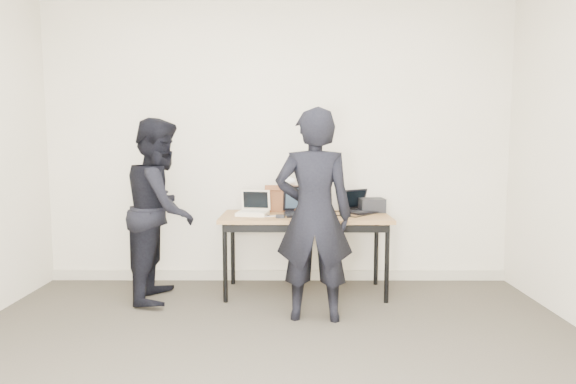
{
  "coord_description": "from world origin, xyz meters",
  "views": [
    {
      "loc": [
        0.11,
        -2.44,
        1.38
      ],
      "look_at": [
        0.1,
        1.6,
        0.95
      ],
      "focal_mm": 30.0,
      "sensor_mm": 36.0,
      "label": 1
    }
  ],
  "objects_px": {
    "equipment_box": "(372,205)",
    "person_observer": "(161,209)",
    "laptop_center": "(302,208)",
    "laptop_right": "(359,207)",
    "desk": "(305,222)",
    "leather_satchel": "(285,198)",
    "person_typist": "(314,215)",
    "laptop_beige": "(253,210)"
  },
  "relations": [
    {
      "from": "laptop_beige",
      "to": "laptop_center",
      "type": "relative_size",
      "value": 0.84
    },
    {
      "from": "desk",
      "to": "laptop_right",
      "type": "xyz_separation_m",
      "value": [
        0.51,
        0.17,
        0.11
      ]
    },
    {
      "from": "leather_satchel",
      "to": "desk",
      "type": "bearing_deg",
      "value": -42.77
    },
    {
      "from": "equipment_box",
      "to": "leather_satchel",
      "type": "bearing_deg",
      "value": 177.48
    },
    {
      "from": "laptop_right",
      "to": "person_observer",
      "type": "xyz_separation_m",
      "value": [
        -1.77,
        -0.29,
        0.02
      ]
    },
    {
      "from": "laptop_center",
      "to": "leather_satchel",
      "type": "height_order",
      "value": "leather_satchel"
    },
    {
      "from": "laptop_right",
      "to": "laptop_center",
      "type": "bearing_deg",
      "value": 162.36
    },
    {
      "from": "leather_satchel",
      "to": "person_observer",
      "type": "relative_size",
      "value": 0.24
    },
    {
      "from": "laptop_beige",
      "to": "laptop_right",
      "type": "relative_size",
      "value": 0.79
    },
    {
      "from": "desk",
      "to": "person_observer",
      "type": "xyz_separation_m",
      "value": [
        -1.26,
        -0.12,
        0.13
      ]
    },
    {
      "from": "leather_satchel",
      "to": "person_observer",
      "type": "height_order",
      "value": "person_observer"
    },
    {
      "from": "laptop_right",
      "to": "leather_satchel",
      "type": "distance_m",
      "value": 0.7
    },
    {
      "from": "equipment_box",
      "to": "person_typist",
      "type": "xyz_separation_m",
      "value": [
        -0.59,
        -0.82,
        0.03
      ]
    },
    {
      "from": "laptop_right",
      "to": "equipment_box",
      "type": "height_order",
      "value": "laptop_right"
    },
    {
      "from": "laptop_center",
      "to": "leather_satchel",
      "type": "xyz_separation_m",
      "value": [
        -0.15,
        0.2,
        0.07
      ]
    },
    {
      "from": "laptop_center",
      "to": "laptop_right",
      "type": "relative_size",
      "value": 0.93
    },
    {
      "from": "person_observer",
      "to": "laptop_right",
      "type": "bearing_deg",
      "value": -83.67
    },
    {
      "from": "laptop_right",
      "to": "person_observer",
      "type": "height_order",
      "value": "person_observer"
    },
    {
      "from": "leather_satchel",
      "to": "person_observer",
      "type": "bearing_deg",
      "value": -153.44
    },
    {
      "from": "laptop_right",
      "to": "leather_satchel",
      "type": "xyz_separation_m",
      "value": [
        -0.69,
        0.05,
        0.08
      ]
    },
    {
      "from": "desk",
      "to": "leather_satchel",
      "type": "distance_m",
      "value": 0.35
    },
    {
      "from": "laptop_right",
      "to": "desk",
      "type": "bearing_deg",
      "value": 165.7
    },
    {
      "from": "laptop_beige",
      "to": "leather_satchel",
      "type": "relative_size",
      "value": 0.8
    },
    {
      "from": "laptop_center",
      "to": "person_observer",
      "type": "bearing_deg",
      "value": 179.16
    },
    {
      "from": "leather_satchel",
      "to": "person_typist",
      "type": "distance_m",
      "value": 0.89
    },
    {
      "from": "laptop_beige",
      "to": "equipment_box",
      "type": "height_order",
      "value": "laptop_beige"
    },
    {
      "from": "laptop_beige",
      "to": "equipment_box",
      "type": "distance_m",
      "value": 1.11
    },
    {
      "from": "desk",
      "to": "laptop_right",
      "type": "relative_size",
      "value": 3.88
    },
    {
      "from": "person_typist",
      "to": "person_observer",
      "type": "distance_m",
      "value": 1.4
    },
    {
      "from": "equipment_box",
      "to": "laptop_right",
      "type": "bearing_deg",
      "value": -171.11
    },
    {
      "from": "laptop_beige",
      "to": "desk",
      "type": "bearing_deg",
      "value": 6.74
    },
    {
      "from": "laptop_beige",
      "to": "person_typist",
      "type": "xyz_separation_m",
      "value": [
        0.51,
        -0.65,
        0.05
      ]
    },
    {
      "from": "laptop_right",
      "to": "equipment_box",
      "type": "xyz_separation_m",
      "value": [
        0.12,
        0.02,
        0.02
      ]
    },
    {
      "from": "desk",
      "to": "equipment_box",
      "type": "distance_m",
      "value": 0.67
    },
    {
      "from": "laptop_right",
      "to": "person_typist",
      "type": "height_order",
      "value": "person_typist"
    },
    {
      "from": "leather_satchel",
      "to": "person_observer",
      "type": "xyz_separation_m",
      "value": [
        -1.08,
        -0.35,
        -0.06
      ]
    },
    {
      "from": "desk",
      "to": "laptop_beige",
      "type": "distance_m",
      "value": 0.48
    },
    {
      "from": "desk",
      "to": "laptop_right",
      "type": "distance_m",
      "value": 0.55
    },
    {
      "from": "desk",
      "to": "leather_satchel",
      "type": "relative_size",
      "value": 3.93
    },
    {
      "from": "equipment_box",
      "to": "person_typist",
      "type": "height_order",
      "value": "person_typist"
    },
    {
      "from": "laptop_center",
      "to": "equipment_box",
      "type": "bearing_deg",
      "value": 6.77
    },
    {
      "from": "equipment_box",
      "to": "person_observer",
      "type": "xyz_separation_m",
      "value": [
        -1.89,
        -0.31,
        0.0
      ]
    }
  ]
}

